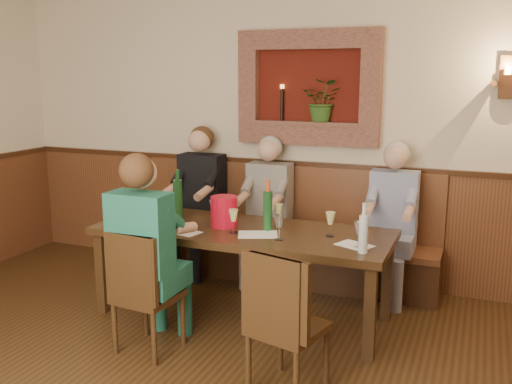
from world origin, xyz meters
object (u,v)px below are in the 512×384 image
(person_bench_right, at_px, (391,236))
(person_chair_front, at_px, (149,269))
(person_bench_left, at_px, (198,213))
(spittoon_bucket, at_px, (224,211))
(chair_near_right, at_px, (286,351))
(dining_table, at_px, (242,237))
(wine_bottle_green_a, at_px, (268,210))
(wine_bottle_green_b, at_px, (178,198))
(bench, at_px, (281,247))
(water_bottle, at_px, (363,233))
(chair_near_left, at_px, (147,316))
(person_bench_mid, at_px, (266,223))

(person_bench_right, relative_size, person_chair_front, 0.96)
(person_bench_left, distance_m, spittoon_bucket, 1.10)
(chair_near_right, bearing_deg, dining_table, 141.27)
(spittoon_bucket, xyz_separation_m, wine_bottle_green_a, (0.37, 0.02, 0.04))
(dining_table, height_order, wine_bottle_green_b, wine_bottle_green_b)
(bench, xyz_separation_m, person_bench_right, (1.06, -0.11, 0.25))
(wine_bottle_green_a, xyz_separation_m, water_bottle, (0.83, -0.31, -0.03))
(person_bench_left, bearing_deg, chair_near_left, -75.02)
(bench, bearing_deg, spittoon_bucket, -100.01)
(dining_table, xyz_separation_m, person_bench_right, (1.06, 0.84, -0.10))
(person_bench_mid, relative_size, wine_bottle_green_a, 3.44)
(person_bench_left, xyz_separation_m, wine_bottle_green_b, (0.19, -0.73, 0.32))
(chair_near_left, xyz_separation_m, wine_bottle_green_a, (0.60, 0.85, 0.65))
(person_bench_mid, height_order, person_chair_front, person_chair_front)
(chair_near_left, bearing_deg, dining_table, 69.97)
(chair_near_left, height_order, person_bench_mid, person_bench_mid)
(bench, height_order, person_bench_left, person_bench_left)
(wine_bottle_green_b, height_order, water_bottle, wine_bottle_green_b)
(person_bench_right, height_order, spittoon_bucket, person_bench_right)
(person_chair_front, bearing_deg, chair_near_right, -9.73)
(chair_near_left, relative_size, person_bench_mid, 0.65)
(chair_near_left, distance_m, chair_near_right, 1.12)
(wine_bottle_green_a, xyz_separation_m, wine_bottle_green_b, (-0.86, 0.08, 0.01))
(wine_bottle_green_b, bearing_deg, dining_table, -9.58)
(chair_near_right, bearing_deg, bench, 125.32)
(bench, height_order, chair_near_left, bench)
(spittoon_bucket, relative_size, wine_bottle_green_a, 0.61)
(chair_near_left, bearing_deg, water_bottle, 26.58)
(chair_near_left, relative_size, person_bench_left, 0.62)
(bench, relative_size, person_bench_right, 2.14)
(spittoon_bucket, relative_size, wine_bottle_green_b, 0.59)
(bench, bearing_deg, water_bottle, -49.65)
(person_chair_front, bearing_deg, person_bench_right, 47.96)
(person_bench_left, relative_size, water_bottle, 4.13)
(dining_table, distance_m, spittoon_bucket, 0.26)
(wine_bottle_green_a, bearing_deg, person_bench_left, 142.45)
(wine_bottle_green_a, bearing_deg, dining_table, -171.49)
(dining_table, distance_m, person_bench_left, 1.19)
(spittoon_bucket, bearing_deg, wine_bottle_green_a, 3.34)
(person_bench_mid, bearing_deg, chair_near_right, -65.47)
(dining_table, bearing_deg, person_bench_mid, 97.54)
(bench, height_order, person_chair_front, person_chair_front)
(person_bench_left, height_order, spittoon_bucket, person_bench_left)
(person_chair_front, distance_m, spittoon_bucket, 0.86)
(chair_near_left, xyz_separation_m, water_bottle, (1.43, 0.55, 0.63))
(chair_near_right, bearing_deg, person_bench_right, 93.86)
(chair_near_right, relative_size, wine_bottle_green_b, 2.21)
(person_chair_front, distance_m, wine_bottle_green_a, 1.06)
(wine_bottle_green_a, height_order, water_bottle, wine_bottle_green_a)
(person_chair_front, bearing_deg, wine_bottle_green_a, 53.33)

